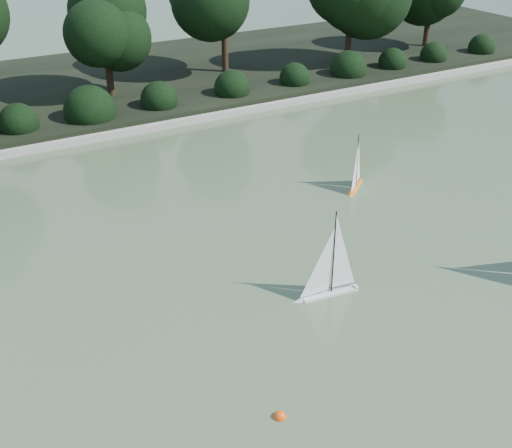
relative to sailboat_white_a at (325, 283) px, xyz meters
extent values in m
plane|color=#38492C|center=(-0.90, -0.61, -0.25)|extent=(80.00, 80.00, 0.00)
cube|color=gray|center=(-0.90, 8.39, -0.16)|extent=(40.00, 0.35, 0.18)
cube|color=black|center=(-0.90, 12.39, -0.10)|extent=(40.00, 8.00, 0.30)
cylinder|color=black|center=(0.10, 10.79, 0.38)|extent=(0.20, 0.20, 1.26)
sphere|color=black|center=(0.10, 10.79, 1.96)|extent=(2.10, 2.10, 2.10)
cylinder|color=black|center=(4.10, 11.49, 0.62)|extent=(0.20, 0.20, 1.73)
cylinder|color=black|center=(8.10, 10.39, 0.49)|extent=(0.20, 0.20, 1.48)
cylinder|color=black|center=(12.10, 10.99, 0.46)|extent=(0.20, 0.20, 1.40)
sphere|color=black|center=(-2.90, 9.29, 0.20)|extent=(1.10, 1.10, 1.10)
sphere|color=black|center=(-0.90, 9.29, 0.20)|extent=(1.10, 1.10, 1.10)
sphere|color=black|center=(1.10, 9.29, 0.20)|extent=(1.10, 1.10, 1.10)
sphere|color=black|center=(3.10, 9.29, 0.20)|extent=(1.10, 1.10, 1.10)
sphere|color=black|center=(5.10, 9.29, 0.20)|extent=(1.10, 1.10, 1.10)
sphere|color=black|center=(7.10, 9.29, 0.20)|extent=(1.10, 1.10, 1.10)
sphere|color=black|center=(9.10, 9.29, 0.20)|extent=(1.10, 1.10, 1.10)
sphere|color=black|center=(11.10, 9.29, 0.20)|extent=(1.10, 1.10, 1.10)
sphere|color=black|center=(13.10, 9.29, 0.20)|extent=(1.10, 1.10, 1.10)
cube|color=silver|center=(0.09, -0.01, -0.20)|extent=(0.94, 0.30, 0.09)
cone|color=silver|center=(-0.44, 0.06, -0.20)|extent=(0.21, 0.21, 0.18)
cylinder|color=silver|center=(0.54, -0.07, -0.20)|extent=(0.12, 0.12, 0.09)
cylinder|color=black|center=(0.13, -0.02, 0.56)|extent=(0.02, 0.02, 1.43)
cylinder|color=black|center=(0.33, -0.04, -0.10)|extent=(0.42, 0.07, 0.01)
cube|color=orange|center=(2.85, 2.94, -0.21)|extent=(0.67, 0.59, 0.07)
cone|color=orange|center=(2.52, 2.67, -0.21)|extent=(0.21, 0.21, 0.15)
cylinder|color=orange|center=(3.14, 3.18, -0.21)|extent=(0.13, 0.13, 0.07)
cylinder|color=black|center=(2.88, 2.96, 0.41)|extent=(0.02, 0.02, 1.16)
cylinder|color=black|center=(3.01, 3.07, -0.13)|extent=(0.27, 0.23, 0.01)
sphere|color=#F04F0C|center=(-1.95, -1.87, -0.25)|extent=(0.16, 0.16, 0.16)
camera|label=1|loc=(-5.04, -6.76, 5.63)|focal=45.00mm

